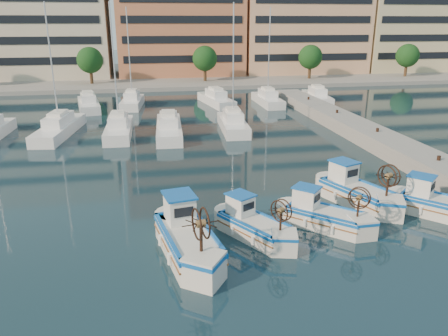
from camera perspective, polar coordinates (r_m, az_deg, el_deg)
ground at (r=21.79m, az=6.55°, el=-8.56°), size 300.00×300.00×0.00m
quay at (r=33.82m, az=24.14°, el=0.97°), size 3.00×60.00×1.20m
waterfront at (r=84.90m, az=-0.01°, el=19.42°), size 180.00×40.00×25.60m
yacht_marina at (r=47.48m, az=-7.56°, el=7.06°), size 38.61×23.79×11.50m
fishing_boat_a at (r=19.62m, az=-4.85°, el=-8.93°), size 2.83×5.11×3.10m
fishing_boat_b at (r=21.13m, az=3.87°, el=-7.32°), size 3.33×4.07×2.48m
fishing_boat_c at (r=22.61m, az=12.77°, el=-5.92°), size 3.90×3.84×2.51m
fishing_boat_d at (r=25.86m, az=16.92°, el=-2.86°), size 3.39×4.80×2.89m
fishing_boat_e at (r=25.93m, az=26.17°, el=-4.13°), size 3.97×4.15×2.64m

